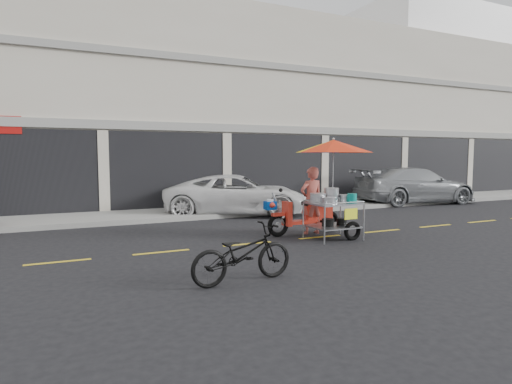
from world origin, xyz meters
name	(u,v)px	position (x,y,z in m)	size (l,w,h in m)	color
ground	(320,237)	(0.00, 0.00, 0.00)	(90.00, 90.00, 0.00)	black
sidewalk	(237,209)	(0.00, 5.50, 0.07)	(45.00, 3.00, 0.15)	gray
shophouse_block	(250,111)	(2.82, 10.59, 4.24)	(36.00, 8.11, 10.40)	beige
centerline	(320,237)	(0.00, 0.00, 0.00)	(42.00, 0.10, 0.01)	gold
white_pickup	(238,195)	(-0.29, 4.70, 0.69)	(2.30, 4.99, 1.39)	white
silver_pickup	(414,185)	(7.85, 4.65, 0.77)	(2.16, 5.32, 1.54)	#9B9FA3
near_bicycle	(242,254)	(-3.29, -2.71, 0.47)	(0.62, 1.79, 0.94)	black
food_vendor_rig	(325,175)	(0.13, 0.03, 1.56)	(2.47, 1.96, 2.50)	black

